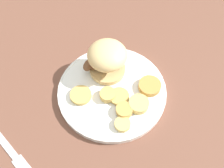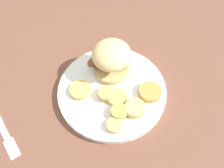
% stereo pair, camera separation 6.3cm
% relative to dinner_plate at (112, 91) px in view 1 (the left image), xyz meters
% --- Properties ---
extents(ground_plane, '(4.00, 4.00, 0.00)m').
position_rel_dinner_plate_xyz_m(ground_plane, '(0.00, 0.00, -0.01)').
color(ground_plane, brown).
extents(dinner_plate, '(0.27, 0.27, 0.02)m').
position_rel_dinner_plate_xyz_m(dinner_plate, '(0.00, 0.00, 0.00)').
color(dinner_plate, white).
rests_on(dinner_plate, ground_plane).
extents(sandwich, '(0.10, 0.10, 0.09)m').
position_rel_dinner_plate_xyz_m(sandwich, '(0.04, -0.05, 0.06)').
color(sandwich, tan).
rests_on(sandwich, dinner_plate).
extents(potato_round_0, '(0.04, 0.04, 0.02)m').
position_rel_dinner_plate_xyz_m(potato_round_0, '(0.00, 0.02, 0.02)').
color(potato_round_0, tan).
rests_on(potato_round_0, dinner_plate).
extents(potato_round_1, '(0.05, 0.05, 0.01)m').
position_rel_dinner_plate_xyz_m(potato_round_1, '(-0.03, 0.01, 0.01)').
color(potato_round_1, tan).
rests_on(potato_round_1, dinner_plate).
extents(potato_round_2, '(0.04, 0.04, 0.01)m').
position_rel_dinner_plate_xyz_m(potato_round_2, '(-0.06, 0.07, 0.01)').
color(potato_round_2, '#DBB766').
rests_on(potato_round_2, dinner_plate).
extents(potato_round_3, '(0.05, 0.05, 0.02)m').
position_rel_dinner_plate_xyz_m(potato_round_3, '(-0.08, 0.01, 0.02)').
color(potato_round_3, '#DBB766').
rests_on(potato_round_3, dinner_plate).
extents(potato_round_4, '(0.06, 0.06, 0.01)m').
position_rel_dinner_plate_xyz_m(potato_round_4, '(-0.08, -0.05, 0.01)').
color(potato_round_4, '#BC8942').
rests_on(potato_round_4, dinner_plate).
extents(potato_round_5, '(0.05, 0.05, 0.01)m').
position_rel_dinner_plate_xyz_m(potato_round_5, '(0.06, 0.05, 0.01)').
color(potato_round_5, tan).
rests_on(potato_round_5, dinner_plate).
extents(potato_round_6, '(0.04, 0.04, 0.02)m').
position_rel_dinner_plate_xyz_m(potato_round_6, '(-0.05, 0.04, 0.02)').
color(potato_round_6, tan).
rests_on(potato_round_6, dinner_plate).
extents(fork, '(0.16, 0.07, 0.00)m').
position_rel_dinner_plate_xyz_m(fork, '(0.14, 0.24, -0.01)').
color(fork, silver).
rests_on(fork, ground_plane).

